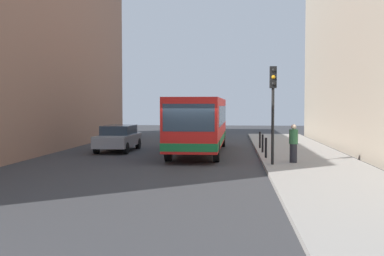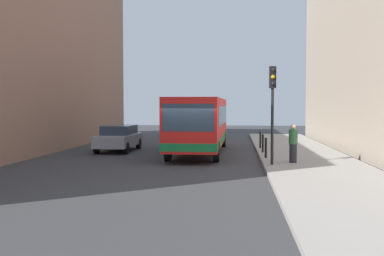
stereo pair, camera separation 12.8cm
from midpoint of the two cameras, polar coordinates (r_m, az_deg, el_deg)
ground_plane at (r=20.75m, az=-0.04°, el=-4.47°), size 80.00×80.00×0.00m
sidewalk at (r=20.93m, az=14.89°, el=-4.29°), size 4.40×40.00×0.15m
bus at (r=25.43m, az=1.14°, el=0.78°), size 2.67×11.05×3.00m
car_beside_bus at (r=26.80m, az=-8.90°, el=-1.17°), size 1.90×4.42×1.48m
car_behind_bus at (r=36.67m, az=1.88°, el=-0.07°), size 2.03×4.48×1.48m
traffic_light at (r=19.51m, az=10.12°, el=3.87°), size 0.28×0.33×4.10m
bollard_near at (r=22.11m, az=9.28°, el=-2.43°), size 0.11×0.11×0.95m
bollard_mid at (r=24.60m, az=8.89°, el=-1.89°), size 0.11×0.11×0.95m
bollard_far at (r=27.10m, az=8.58°, el=-1.46°), size 0.11×0.11×0.95m
pedestrian_near_signal at (r=20.41m, az=12.58°, el=-1.89°), size 0.38×0.38×1.67m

